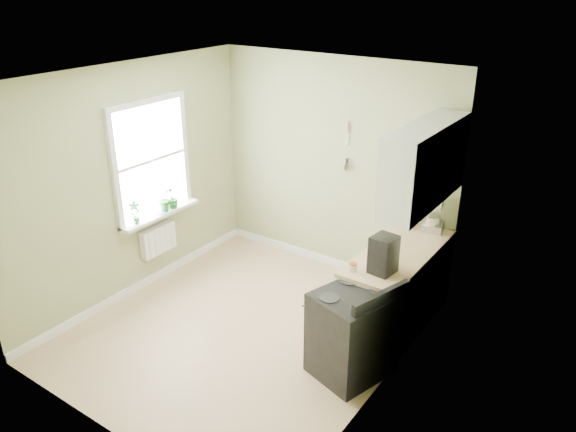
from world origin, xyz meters
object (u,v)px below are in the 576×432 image
Objects in this scene: stand_mixer at (436,213)px; coffee_maker at (383,255)px; stove at (353,333)px; kettle at (407,220)px.

stand_mixer is 1.14× the size of coffee_maker.
stove is 5.32× the size of kettle.
stand_mixer is at bearing 34.17° from kettle.
coffee_maker is at bearing -91.79° from stand_mixer.
coffee_maker is (0.05, 0.44, 0.65)m from stove.
kettle is (-0.16, 1.52, 0.56)m from stove.
stove is 2.60× the size of coffee_maker.
coffee_maker is at bearing 83.13° from stove.
stove is at bearing -83.79° from kettle.
stove is at bearing -96.87° from coffee_maker.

